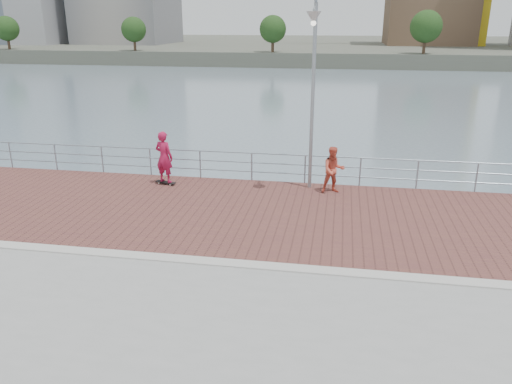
% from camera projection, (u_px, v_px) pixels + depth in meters
% --- Properties ---
extents(water, '(400.00, 400.00, 0.00)m').
position_uv_depth(water, '(243.00, 332.00, 13.38)').
color(water, slate).
rests_on(water, ground).
extents(brick_lane, '(40.00, 6.80, 0.02)m').
position_uv_depth(brick_lane, '(264.00, 214.00, 16.07)').
color(brick_lane, brown).
rests_on(brick_lane, seawall).
extents(curb, '(40.00, 0.40, 0.06)m').
position_uv_depth(curb, '(243.00, 264.00, 12.71)').
color(curb, '#B7B5AD').
rests_on(curb, seawall).
extents(far_shore, '(320.00, 95.00, 2.50)m').
position_uv_depth(far_shore, '(336.00, 46.00, 126.98)').
color(far_shore, '#4C5142').
rests_on(far_shore, ground).
extents(guardrail, '(39.06, 0.06, 1.13)m').
position_uv_depth(guardrail, '(278.00, 165.00, 19.01)').
color(guardrail, '#8C9EA8').
rests_on(guardrail, brick_lane).
extents(street_lamp, '(0.47, 1.38, 6.51)m').
position_uv_depth(street_lamp, '(313.00, 61.00, 16.61)').
color(street_lamp, gray).
rests_on(street_lamp, brick_lane).
extents(skateboard, '(0.85, 0.43, 0.09)m').
position_uv_depth(skateboard, '(166.00, 182.00, 18.89)').
color(skateboard, black).
rests_on(skateboard, brick_lane).
extents(skateboarder, '(0.81, 0.64, 1.95)m').
position_uv_depth(skateboarder, '(164.00, 157.00, 18.57)').
color(skateboarder, '#AC1641').
rests_on(skateboarder, skateboard).
extents(bystander, '(0.94, 0.81, 1.68)m').
position_uv_depth(bystander, '(333.00, 170.00, 17.76)').
color(bystander, '#D6553F').
rests_on(bystander, brick_lane).
extents(shoreline_trees, '(144.41, 5.13, 6.84)m').
position_uv_depth(shoreline_trees, '(380.00, 29.00, 81.71)').
color(shoreline_trees, '#473323').
rests_on(shoreline_trees, far_shore).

